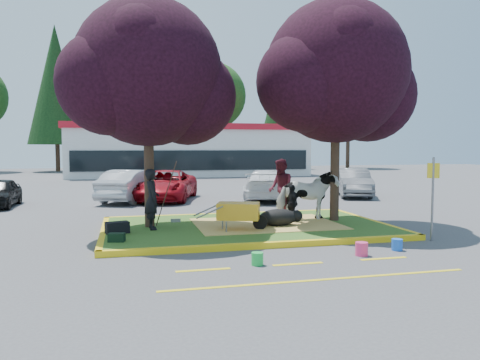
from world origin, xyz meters
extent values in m
plane|color=#424244|center=(0.00, 0.00, 0.00)|extent=(90.00, 90.00, 0.00)
cube|color=#31561B|center=(0.00, 0.00, 0.07)|extent=(8.00, 5.00, 0.15)
cube|color=yellow|center=(0.00, -2.58, 0.07)|extent=(8.30, 0.16, 0.15)
cube|color=yellow|center=(0.00, 2.58, 0.07)|extent=(8.30, 0.16, 0.15)
cube|color=yellow|center=(-4.08, 0.00, 0.07)|extent=(0.16, 5.30, 0.15)
cube|color=yellow|center=(4.08, 0.00, 0.07)|extent=(0.16, 5.30, 0.15)
cube|color=#DEBA5B|center=(0.60, 0.00, 0.15)|extent=(4.20, 3.00, 0.01)
cylinder|color=black|center=(-2.80, 0.40, 1.91)|extent=(0.28, 0.28, 3.53)
sphere|color=black|center=(-2.80, 0.40, 4.56)|extent=(4.20, 4.20, 4.20)
sphere|color=black|center=(-1.64, 0.60, 3.93)|extent=(2.86, 2.86, 2.86)
sphere|color=black|center=(-3.85, 0.10, 4.18)|extent=(2.86, 2.86, 2.86)
cylinder|color=black|center=(2.90, 0.20, 2.00)|extent=(0.28, 0.28, 3.70)
sphere|color=black|center=(2.90, 0.20, 4.77)|extent=(4.40, 4.40, 4.40)
sphere|color=black|center=(4.11, 0.40, 4.11)|extent=(2.99, 2.99, 2.99)
sphere|color=black|center=(1.80, -0.10, 4.37)|extent=(2.99, 2.99, 2.99)
cube|color=yellow|center=(-2.00, -4.20, 0.00)|extent=(1.10, 0.12, 0.01)
cube|color=yellow|center=(0.00, -4.20, 0.00)|extent=(1.10, 0.12, 0.01)
cube|color=yellow|center=(2.00, -4.20, 0.00)|extent=(1.10, 0.12, 0.01)
cube|color=yellow|center=(0.00, -5.40, 0.00)|extent=(6.00, 0.10, 0.01)
cube|color=silver|center=(2.00, 28.00, 2.00)|extent=(20.00, 8.00, 4.00)
cube|color=#B31320|center=(2.00, 28.00, 4.15)|extent=(20.40, 8.40, 0.50)
cube|color=black|center=(2.00, 23.95, 1.40)|extent=(19.00, 0.10, 1.60)
cylinder|color=black|center=(-10.00, 37.00, 1.96)|extent=(0.44, 0.44, 3.92)
cone|color=black|center=(-10.00, 37.00, 8.68)|extent=(5.60, 5.60, 11.90)
cylinder|color=black|center=(-2.00, 38.50, 1.54)|extent=(0.44, 0.44, 3.08)
sphere|color=#143811|center=(-2.00, 38.50, 6.82)|extent=(6.16, 6.16, 6.16)
cylinder|color=black|center=(6.00, 37.50, 1.82)|extent=(0.44, 0.44, 3.64)
sphere|color=#143811|center=(6.00, 37.50, 8.06)|extent=(7.28, 7.28, 7.28)
cylinder|color=black|center=(14.00, 38.00, 1.75)|extent=(0.44, 0.44, 3.50)
cone|color=black|center=(14.00, 38.00, 7.75)|extent=(5.00, 5.00, 10.62)
cylinder|color=black|center=(22.00, 37.00, 1.61)|extent=(0.44, 0.44, 3.22)
sphere|color=#143811|center=(22.00, 37.00, 7.13)|extent=(6.44, 6.44, 6.44)
imported|color=silver|center=(2.06, 0.40, 0.94)|extent=(1.92, 0.98, 1.58)
ellipsoid|color=black|center=(0.84, -0.42, 0.40)|extent=(1.27, 0.89, 0.50)
imported|color=black|center=(-2.75, -0.08, 1.00)|extent=(0.47, 0.66, 1.69)
imported|color=#471420|center=(1.49, 1.28, 1.11)|extent=(0.73, 0.93, 1.91)
imported|color=black|center=(1.49, 0.20, 0.73)|extent=(0.34, 0.70, 1.15)
cylinder|color=black|center=(0.16, -0.87, 0.35)|extent=(0.41, 0.22, 0.41)
cylinder|color=slate|center=(-0.86, -1.12, 0.30)|extent=(0.04, 0.04, 0.29)
cylinder|color=slate|center=(-0.86, -0.62, 0.30)|extent=(0.04, 0.04, 0.29)
cube|color=orange|center=(-0.46, -0.87, 0.69)|extent=(1.30, 1.03, 0.45)
cylinder|color=slate|center=(-1.31, -1.12, 0.72)|extent=(0.70, 0.29, 0.37)
cylinder|color=slate|center=(-1.31, -0.62, 0.72)|extent=(0.70, 0.29, 0.37)
cube|color=black|center=(-3.70, -0.48, 0.30)|extent=(0.66, 0.47, 0.31)
cube|color=black|center=(-3.70, -1.63, 0.25)|extent=(0.43, 0.32, 0.21)
cylinder|color=slate|center=(4.30, -2.70, 1.09)|extent=(0.06, 0.06, 2.18)
cube|color=yellow|center=(4.30, -2.70, 1.83)|extent=(0.29, 0.15, 0.39)
cylinder|color=green|center=(-0.85, -4.08, 0.13)|extent=(0.27, 0.27, 0.27)
cylinder|color=#EF3572|center=(1.67, -3.82, 0.15)|extent=(0.37, 0.37, 0.31)
cylinder|color=blue|center=(2.75, -3.53, 0.14)|extent=(0.29, 0.29, 0.27)
imported|color=#A7AAAF|center=(-3.20, 8.37, 0.72)|extent=(3.20, 4.59, 1.43)
imported|color=#9E0D17|center=(-1.63, 8.44, 0.69)|extent=(3.62, 5.42, 1.38)
imported|color=white|center=(2.94, 7.56, 0.69)|extent=(3.42, 5.16, 1.39)
imported|color=#5A5D62|center=(7.60, 7.96, 0.69)|extent=(2.82, 4.45, 1.38)
camera|label=1|loc=(-3.49, -13.24, 2.44)|focal=35.00mm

